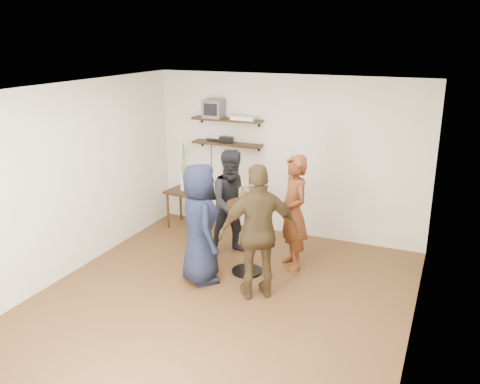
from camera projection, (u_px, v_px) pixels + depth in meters
name	position (u px, v px, depth m)	size (l,w,h in m)	color
room	(220.00, 202.00, 5.98)	(4.58, 5.08, 2.68)	#482E17
shelf_upper	(227.00, 120.00, 8.27)	(1.20, 0.25, 0.04)	black
shelf_lower	(227.00, 144.00, 8.39)	(1.20, 0.25, 0.04)	black
crt_monitor	(214.00, 109.00, 8.31)	(0.32, 0.30, 0.30)	#59595B
dvd_deck	(244.00, 118.00, 8.14)	(0.40, 0.24, 0.06)	silver
radio	(226.00, 140.00, 8.38)	(0.22, 0.10, 0.10)	black
power_strip	(215.00, 140.00, 8.52)	(0.30, 0.05, 0.03)	black
side_table	(185.00, 196.00, 8.70)	(0.59, 0.59, 0.64)	black
vase_lilies	(184.00, 173.00, 8.57)	(0.19, 0.20, 0.96)	white
drinks_table	(247.00, 228.00, 6.91)	(0.56, 0.56, 1.02)	black
wine_glass_fl	(241.00, 192.00, 6.76)	(0.07, 0.07, 0.22)	silver
wine_glass_fr	(251.00, 195.00, 6.71)	(0.06, 0.06, 0.19)	silver
wine_glass_bl	(246.00, 192.00, 6.82)	(0.07, 0.07, 0.20)	silver
wine_glass_br	(249.00, 193.00, 6.75)	(0.07, 0.07, 0.22)	silver
person_plaid	(294.00, 213.00, 7.03)	(0.60, 0.39, 1.63)	#A4121A
person_dark	(234.00, 203.00, 7.48)	(0.78, 0.61, 1.60)	black
person_navy	(200.00, 224.00, 6.65)	(0.79, 0.51, 1.62)	black
person_brown	(259.00, 232.00, 6.23)	(1.01, 0.42, 1.72)	#3E2E1A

